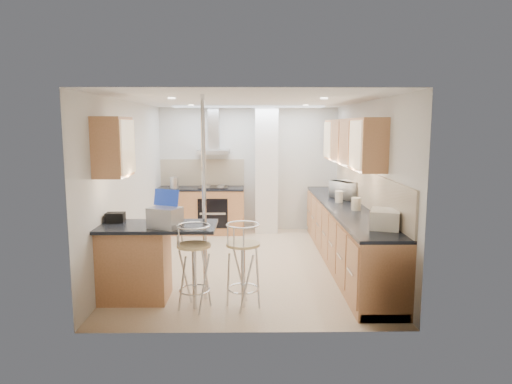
{
  "coord_description": "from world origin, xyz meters",
  "views": [
    {
      "loc": [
        0.03,
        -6.89,
        2.13
      ],
      "look_at": [
        0.12,
        0.2,
        1.1
      ],
      "focal_mm": 32.0,
      "sensor_mm": 36.0,
      "label": 1
    }
  ],
  "objects_px": {
    "microwave": "(347,190)",
    "bread_bin": "(385,219)",
    "bar_stool_end": "(243,265)",
    "laptop": "(165,218)",
    "bar_stool_near": "(194,267)"
  },
  "relations": [
    {
      "from": "bar_stool_near",
      "to": "bread_bin",
      "type": "relative_size",
      "value": 2.42
    },
    {
      "from": "bar_stool_near",
      "to": "bread_bin",
      "type": "xyz_separation_m",
      "value": [
        2.26,
        0.19,
        0.52
      ]
    },
    {
      "from": "bar_stool_end",
      "to": "bread_bin",
      "type": "distance_m",
      "value": 1.78
    },
    {
      "from": "microwave",
      "to": "bar_stool_end",
      "type": "distance_m",
      "value": 2.99
    },
    {
      "from": "bar_stool_end",
      "to": "bread_bin",
      "type": "bearing_deg",
      "value": -53.0
    },
    {
      "from": "laptop",
      "to": "bar_stool_near",
      "type": "distance_m",
      "value": 0.67
    },
    {
      "from": "laptop",
      "to": "microwave",
      "type": "bearing_deg",
      "value": 65.15
    },
    {
      "from": "microwave",
      "to": "laptop",
      "type": "xyz_separation_m",
      "value": [
        -2.63,
        -2.28,
        -0.01
      ]
    },
    {
      "from": "bread_bin",
      "to": "microwave",
      "type": "bearing_deg",
      "value": 108.96
    },
    {
      "from": "laptop",
      "to": "bar_stool_near",
      "type": "bearing_deg",
      "value": 1.36
    },
    {
      "from": "bar_stool_near",
      "to": "bar_stool_end",
      "type": "height_order",
      "value": "bar_stool_end"
    },
    {
      "from": "bread_bin",
      "to": "laptop",
      "type": "bearing_deg",
      "value": -159.82
    },
    {
      "from": "microwave",
      "to": "bread_bin",
      "type": "distance_m",
      "value": 2.24
    },
    {
      "from": "microwave",
      "to": "bread_bin",
      "type": "xyz_separation_m",
      "value": [
        -0.01,
        -2.24,
        -0.04
      ]
    },
    {
      "from": "microwave",
      "to": "bar_stool_end",
      "type": "relative_size",
      "value": 0.52
    }
  ]
}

